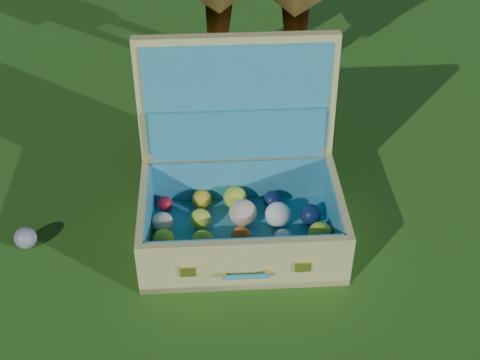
% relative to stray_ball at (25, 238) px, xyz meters
% --- Properties ---
extents(ground, '(60.00, 60.00, 0.00)m').
position_rel_stray_ball_xyz_m(ground, '(0.62, 0.00, -0.03)').
color(ground, '#215114').
rests_on(ground, ground).
extents(stray_ball, '(0.07, 0.07, 0.07)m').
position_rel_stray_ball_xyz_m(stray_ball, '(0.00, 0.00, 0.00)').
color(stray_ball, '#395896').
rests_on(stray_ball, ground).
extents(suitcase, '(0.58, 0.47, 0.56)m').
position_rel_stray_ball_xyz_m(suitcase, '(0.63, 0.06, 0.13)').
color(suitcase, '#CBBE6D').
rests_on(suitcase, ground).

